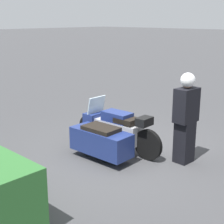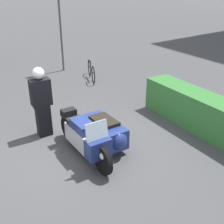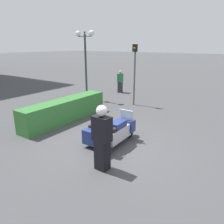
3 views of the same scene
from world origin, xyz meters
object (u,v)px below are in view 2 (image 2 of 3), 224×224
(officer_rider, at_px, (41,100))
(hedge_bush_curbside, at_px, (210,116))
(bicycle_parked, at_px, (91,71))
(traffic_light_far, at_px, (60,17))
(police_motorcycle, at_px, (97,135))

(officer_rider, distance_m, hedge_bush_curbside, 4.55)
(officer_rider, xyz_separation_m, hedge_bush_curbside, (2.30, 3.89, -0.50))
(officer_rider, height_order, bicycle_parked, officer_rider)
(officer_rider, relative_size, traffic_light_far, 0.52)
(police_motorcycle, height_order, bicycle_parked, police_motorcycle)
(hedge_bush_curbside, height_order, bicycle_parked, hedge_bush_curbside)
(hedge_bush_curbside, relative_size, bicycle_parked, 2.70)
(police_motorcycle, relative_size, bicycle_parked, 1.42)
(police_motorcycle, height_order, hedge_bush_curbside, police_motorcycle)
(police_motorcycle, relative_size, hedge_bush_curbside, 0.52)
(police_motorcycle, relative_size, officer_rider, 1.27)
(traffic_light_far, bearing_deg, bicycle_parked, 20.99)
(bicycle_parked, bearing_deg, hedge_bush_curbside, 24.35)
(police_motorcycle, distance_m, bicycle_parked, 5.67)
(police_motorcycle, bearing_deg, bicycle_parked, 151.91)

